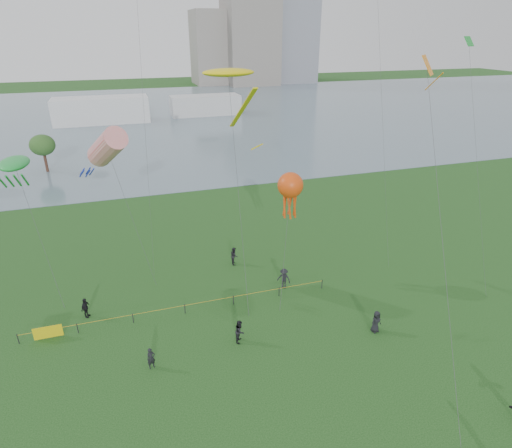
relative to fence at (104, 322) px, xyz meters
name	(u,v)px	position (x,y,z in m)	size (l,w,h in m)	color
ground_plane	(308,414)	(11.41, -12.05, -0.55)	(400.00, 400.00, 0.00)	#153B12
lake	(152,116)	(11.41, 87.95, -0.53)	(400.00, 120.00, 0.08)	slate
building_mid	(250,34)	(57.41, 149.95, 18.45)	(20.00, 20.00, 38.00)	slate
building_low	(213,48)	(43.41, 155.95, 13.45)	(16.00, 18.00, 28.00)	gray
pavilion_left	(102,110)	(-0.59, 82.95, 2.45)	(22.00, 8.00, 6.00)	silver
pavilion_right	(205,105)	(25.41, 85.95, 1.95)	(18.00, 7.00, 5.00)	silver
fence	(104,322)	(0.00, 0.00, 0.00)	(24.07, 0.07, 1.05)	black
spectator_a	(240,331)	(9.39, -4.54, 0.33)	(0.86, 0.67, 1.77)	black
spectator_b	(284,278)	(14.95, 1.08, 0.39)	(1.22, 0.70, 1.89)	black
spectator_c	(85,308)	(-1.34, 1.90, 0.29)	(0.99, 0.41, 1.69)	black
spectator_d	(376,322)	(19.34, -6.57, 0.32)	(0.86, 0.56, 1.76)	black
spectator_f	(151,358)	(3.04, -5.34, 0.22)	(0.57, 0.37, 1.55)	black
spectator_g	(234,256)	(11.94, 6.51, 0.31)	(0.84, 0.66, 1.73)	black
kite_stingray	(229,74)	(12.42, 8.70, 16.68)	(4.56, 12.20, 17.69)	#3F3F42
kite_windsock	(107,147)	(1.82, 7.78, 11.38)	(4.96, 5.58, 13.92)	#3F3F42
kite_creature	(14,164)	(-5.58, 9.58, 10.15)	(3.63, 8.04, 11.15)	#3F3F42
kite_octopus	(290,186)	(16.13, 3.19, 8.06)	(3.81, 6.30, 9.80)	#3F3F42
kite_delta	(430,82)	(23.58, -2.99, 16.84)	(7.04, 16.31, 19.09)	#3F3F42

